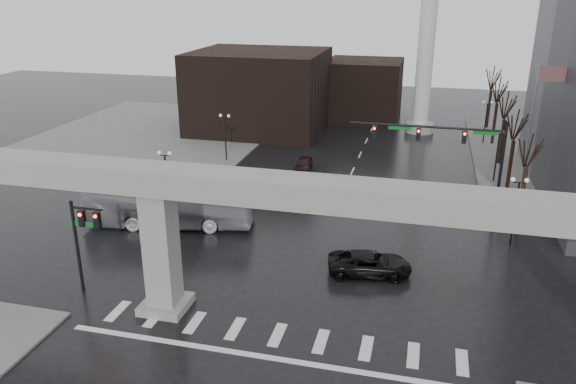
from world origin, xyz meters
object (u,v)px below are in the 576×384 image
Objects in this scene: city_bus at (169,203)px; far_car at (304,164)px; signal_mast_arm at (453,145)px; pickup_truck at (370,264)px.

city_bus is 17.56m from far_car.
city_bus is 3.40× the size of far_car.
signal_mast_arm is 13.77m from pickup_truck.
pickup_truck is at bearing -112.76° from signal_mast_arm.
city_bus is at bearing -119.07° from far_car.
far_car is (7.15, 16.00, -1.16)m from city_bus.
signal_mast_arm is 22.72m from city_bus.
pickup_truck is 16.61m from city_bus.
pickup_truck is 22.01m from far_car.
far_car is (-13.85, 8.34, -5.18)m from signal_mast_arm.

